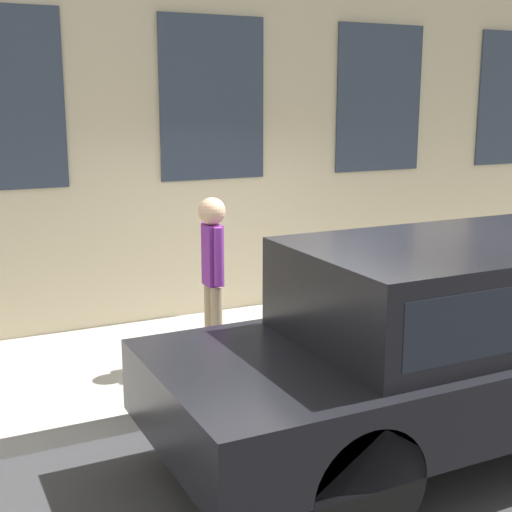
# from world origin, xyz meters

# --- Properties ---
(ground_plane) EXTENTS (80.00, 80.00, 0.00)m
(ground_plane) POSITION_xyz_m (0.00, 0.00, 0.00)
(ground_plane) COLOR #38383A
(sidewalk) EXTENTS (2.43, 60.00, 0.18)m
(sidewalk) POSITION_xyz_m (1.22, 0.00, 0.09)
(sidewalk) COLOR #B2ADA3
(sidewalk) RESTS_ON ground_plane
(fire_hydrant) EXTENTS (0.32, 0.44, 0.71)m
(fire_hydrant) POSITION_xyz_m (0.38, -0.04, 0.54)
(fire_hydrant) COLOR gray
(fire_hydrant) RESTS_ON sidewalk
(person) EXTENTS (0.40, 0.27, 1.67)m
(person) POSITION_xyz_m (0.80, 0.70, 1.18)
(person) COLOR #998466
(person) RESTS_ON sidewalk
(parked_truck_charcoal_near) EXTENTS (1.88, 5.35, 1.69)m
(parked_truck_charcoal_near) POSITION_xyz_m (-1.32, -0.79, 1.00)
(parked_truck_charcoal_near) COLOR black
(parked_truck_charcoal_near) RESTS_ON ground_plane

